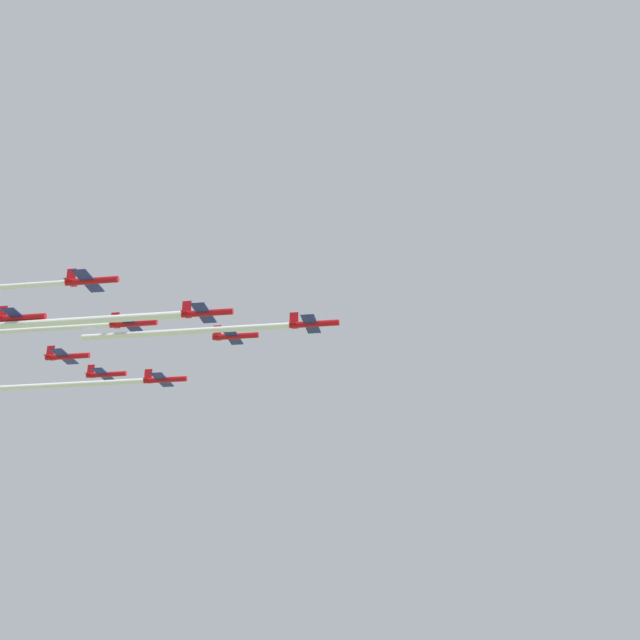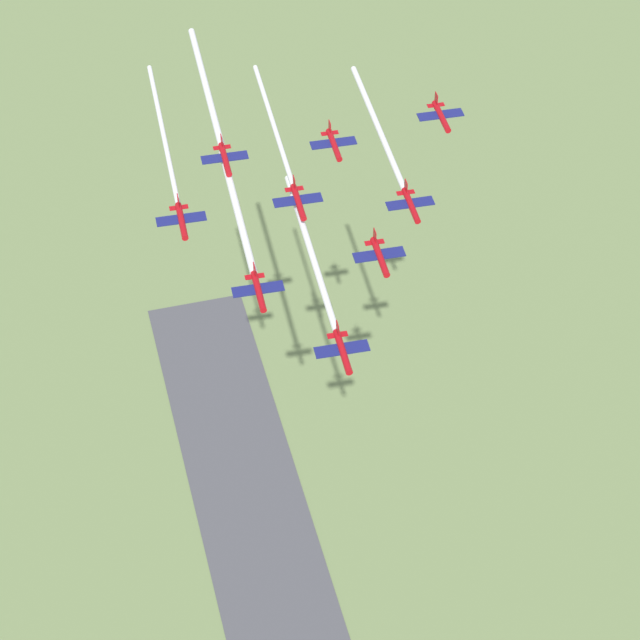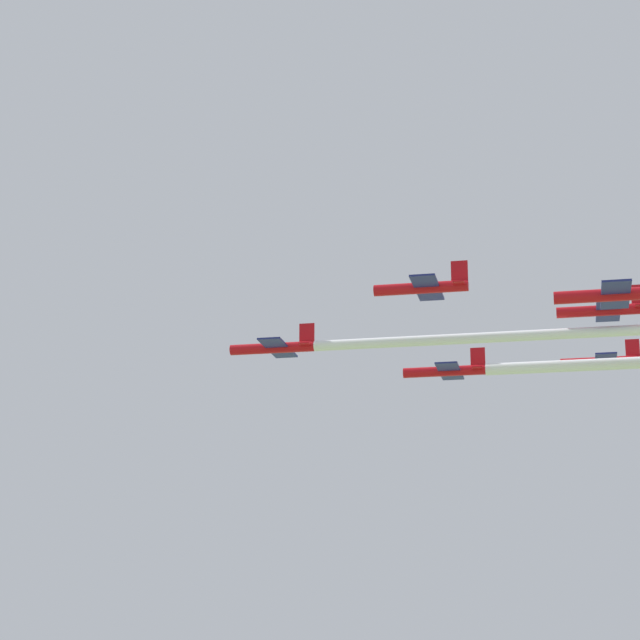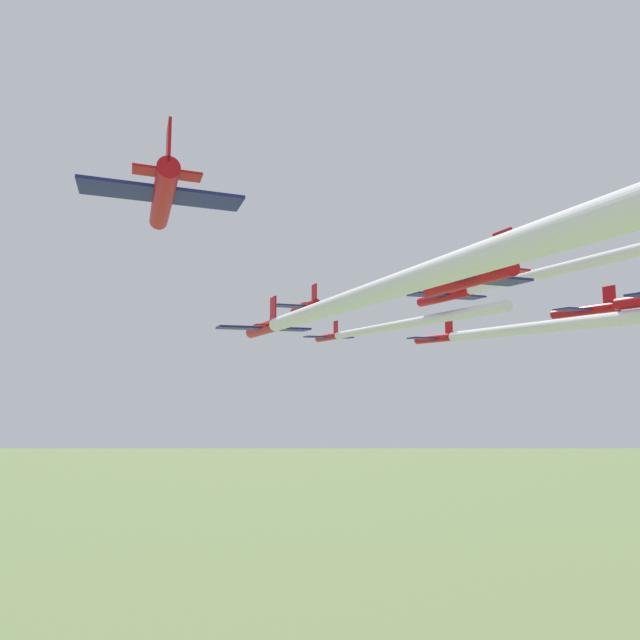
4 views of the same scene
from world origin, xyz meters
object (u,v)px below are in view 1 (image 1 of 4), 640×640
at_px(jet_1, 234,336).
at_px(jet_5, 90,281).
at_px(jet_8, 20,317).
at_px(jet_4, 132,324).
at_px(jet_6, 105,374).
at_px(jet_2, 205,313).
at_px(jet_7, 66,356).
at_px(jet_0, 312,324).
at_px(jet_3, 163,380).

xyz_separation_m(jet_1, jet_5, (31.39, -15.46, -1.14)).
xyz_separation_m(jet_1, jet_8, (22.26, -33.27, -2.41)).
height_order(jet_4, jet_6, jet_6).
relative_size(jet_4, jet_6, 1.00).
relative_size(jet_2, jet_5, 1.00).
height_order(jet_2, jet_7, jet_7).
bearing_deg(jet_7, jet_6, -180.00).
distance_m(jet_5, jet_6, 53.63).
distance_m(jet_0, jet_2, 20.04).
xyz_separation_m(jet_3, jet_5, (40.52, 2.35, 3.48)).
xyz_separation_m(jet_0, jet_7, (-7.14, -52.25, 0.40)).
xyz_separation_m(jet_1, jet_2, (20.26, 1.17, -3.76)).
bearing_deg(jet_0, jet_3, -120.47).
xyz_separation_m(jet_5, jet_7, (-29.39, -18.98, -1.14)).
distance_m(jet_4, jet_7, 20.10).
bearing_deg(jet_0, jet_2, -59.53).
relative_size(jet_1, jet_8, 1.00).
distance_m(jet_3, jet_7, 20.15).
height_order(jet_1, jet_3, jet_1).
distance_m(jet_2, jet_7, 40.05).
relative_size(jet_1, jet_2, 1.00).
bearing_deg(jet_4, jet_5, 0.00).
bearing_deg(jet_5, jet_1, 150.46).
bearing_deg(jet_6, jet_1, 59.53).
xyz_separation_m(jet_1, jet_3, (-9.13, -17.81, -4.62)).
height_order(jet_5, jet_7, jet_5).
bearing_deg(jet_4, jet_7, -120.47).
relative_size(jet_4, jet_7, 1.00).
bearing_deg(jet_4, jet_2, 59.53).
relative_size(jet_0, jet_8, 1.00).
bearing_deg(jet_1, jet_4, -59.53).
xyz_separation_m(jet_4, jet_7, (-9.13, -17.81, -1.83)).
bearing_deg(jet_7, jet_3, 120.47).
xyz_separation_m(jet_1, jet_6, (-18.27, -35.62, 1.02)).
bearing_deg(jet_5, jet_8, -120.47).
bearing_deg(jet_2, jet_5, -59.53).
height_order(jet_1, jet_8, jet_1).
bearing_deg(jet_5, jet_2, 120.47).
bearing_deg(jet_4, jet_1, 120.47).
height_order(jet_0, jet_2, jet_0).
relative_size(jet_3, jet_8, 1.00).
bearing_deg(jet_3, jet_1, 59.53).
relative_size(jet_0, jet_4, 1.00).
bearing_deg(jet_1, jet_2, 0.00).
height_order(jet_5, jet_6, jet_6).
bearing_deg(jet_4, jet_0, 90.00).
bearing_deg(jet_3, jet_8, -29.54).
distance_m(jet_4, jet_6, 35.02).
distance_m(jet_6, jet_7, 20.56).
height_order(jet_1, jet_4, jet_1).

